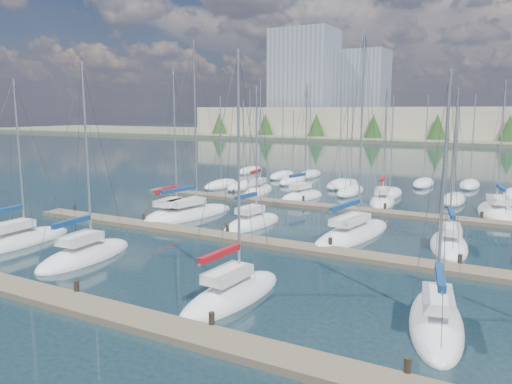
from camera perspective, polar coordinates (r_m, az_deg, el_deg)
The scene contains 19 objects.
ground at distance 75.50m, azimuth 17.10°, elevation 1.99°, with size 400.00×400.00×0.00m, color #1B2E36.
dock_near at distance 23.38m, azimuth -14.74°, elevation -13.63°, with size 44.00×1.93×1.10m.
dock_mid at distance 34.27m, azimuth 1.63°, elevation -5.88°, with size 44.00×1.93×1.10m.
dock_far at distance 46.84m, azimuth 9.49°, elevation -1.85°, with size 44.00×1.93×1.10m.
sailboat_j at distance 40.05m, azimuth -0.42°, elevation -3.58°, with size 3.10×7.05×11.77m.
sailboat_b at distance 38.35m, azimuth -25.67°, elevation -5.13°, with size 3.01×8.73×11.95m.
sailboat_o at distance 52.44m, azimuth 5.27°, elevation -0.51°, with size 3.76×6.90×12.52m.
sailboat_f at distance 23.42m, azimuth 19.88°, elevation -13.77°, with size 3.73×8.23×11.56m.
sailboat_n at distance 55.70m, azimuth 0.28°, elevation 0.12°, with size 3.32×7.55×13.33m.
sailboat_q at distance 49.43m, azimuth 25.83°, elevation -2.06°, with size 4.70×9.08×12.49m.
sailboat_k at distance 37.31m, azimuth 10.99°, elevation -4.73°, with size 4.38×10.85×15.65m.
sailboat_h at distance 43.92m, azimuth -9.50°, elevation -2.56°, with size 3.66×8.14×13.33m.
sailboat_l at distance 36.17m, azimuth 21.17°, elevation -5.66°, with size 3.73×7.64×11.34m.
sailboat_d at distance 25.03m, azimuth -2.75°, elevation -11.66°, with size 2.84×7.82×12.72m.
sailboat_c at distance 33.18m, azimuth -18.95°, elevation -6.86°, with size 3.45×7.79×12.77m.
sailboat_i at distance 43.71m, azimuth -7.52°, elevation -2.56°, with size 4.42×10.08×15.67m.
sailboat_p at distance 50.97m, azimuth 14.21°, elevation -1.05°, with size 3.44×7.23×12.03m.
distant_boats at distance 61.03m, azimuth 9.95°, elevation 0.88°, with size 36.93×20.75×13.30m.
shoreline at distance 165.63m, azimuth 19.17°, elevation 8.27°, with size 400.00×60.00×38.00m.
Camera 1 is at (15.08, -13.40, 9.17)m, focal length 35.00 mm.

